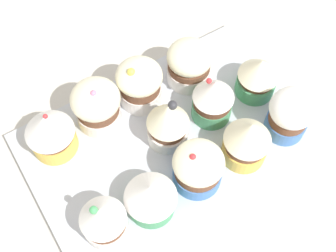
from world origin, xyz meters
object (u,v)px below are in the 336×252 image
baking_tray (168,139)px  cupcake_0 (103,220)px  cupcake_10 (137,85)px  cupcake_2 (197,168)px  cupcake_9 (97,105)px  cupcake_3 (247,140)px  cupcake_6 (211,97)px  cupcake_11 (189,63)px  cupcake_5 (171,122)px  cupcake_7 (257,75)px  cupcake_8 (50,132)px  cupcake_4 (290,114)px  cupcake_1 (151,197)px

baking_tray → cupcake_0: size_ratio=5.13×
baking_tray → cupcake_10: bearing=93.8°
cupcake_2 → cupcake_9: cupcake_9 is taller
cupcake_3 → cupcake_10: size_ratio=1.03×
cupcake_0 → cupcake_6: bearing=19.7°
baking_tray → cupcake_11: cupcake_11 is taller
cupcake_6 → cupcake_3: bearing=-89.3°
cupcake_0 → cupcake_5: (12.88, 6.42, 0.45)cm
cupcake_2 → cupcake_3: 7.05cm
cupcake_2 → cupcake_0: bearing=178.9°
cupcake_0 → cupcake_2: (12.28, -0.23, -0.20)cm
cupcake_9 → cupcake_10: bearing=0.1°
cupcake_5 → cupcake_11: size_ratio=1.23×
cupcake_10 → baking_tray: bearing=-86.2°
cupcake_7 → cupcake_8: bearing=166.7°
cupcake_4 → cupcake_9: (-19.81, 13.87, -0.11)cm
baking_tray → cupcake_7: (13.91, 0.22, 3.92)cm
cupcake_4 → cupcake_3: bearing=-178.6°
cupcake_10 → cupcake_1: bearing=-113.9°
cupcake_6 → cupcake_11: (0.66, 6.17, -0.51)cm
cupcake_3 → cupcake_4: bearing=1.4°
cupcake_3 → cupcake_4: (6.74, 0.17, -0.06)cm
cupcake_3 → cupcake_8: size_ratio=1.04×
cupcake_2 → cupcake_9: 14.98cm
cupcake_2 → cupcake_3: (7.01, -0.34, 0.66)cm
cupcake_0 → cupcake_3: (19.29, -0.58, 0.46)cm
cupcake_6 → baking_tray: bearing=-176.9°
cupcake_1 → cupcake_3: 13.47cm
cupcake_0 → cupcake_7: cupcake_0 is taller
baking_tray → cupcake_2: bearing=-91.7°
cupcake_1 → cupcake_10: (6.18, 13.93, 0.33)cm
cupcake_11 → cupcake_1: bearing=-136.1°
cupcake_4 → cupcake_7: size_ratio=1.13×
cupcake_3 → cupcake_8: (-19.71, 13.62, -0.21)cm
cupcake_0 → cupcake_4: bearing=-0.9°
cupcake_3 → cupcake_4: size_ratio=1.03×
cupcake_5 → cupcake_9: 9.69cm
cupcake_1 → cupcake_5: cupcake_5 is taller
cupcake_1 → cupcake_2: cupcake_2 is taller
cupcake_0 → cupcake_4: cupcake_4 is taller
cupcake_5 → cupcake_9: size_ratio=1.07×
cupcake_1 → cupcake_2: bearing=2.0°
baking_tray → cupcake_5: cupcake_5 is taller
cupcake_8 → cupcake_11: 20.29cm
cupcake_4 → cupcake_8: (-26.45, 13.45, -0.15)cm
cupcake_3 → cupcake_7: (7.10, 7.30, -0.57)cm
cupcake_2 → cupcake_8: bearing=133.7°
cupcake_3 → cupcake_5: 9.49cm
baking_tray → cupcake_9: bearing=132.0°
cupcake_0 → cupcake_9: (6.23, 13.46, 0.29)cm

